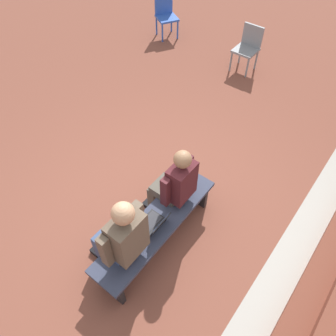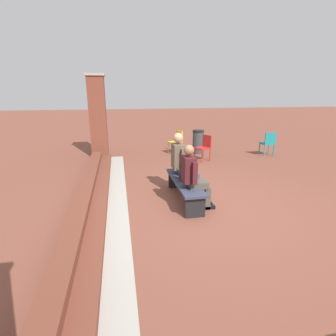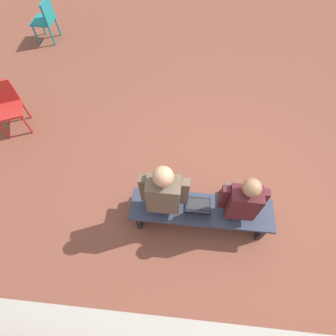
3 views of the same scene
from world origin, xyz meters
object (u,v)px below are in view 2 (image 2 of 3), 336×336
object	(u,v)px
person_student	(193,175)
bench	(185,185)
laptop	(183,177)
plastic_chair_far_right	(204,146)
plastic_chair_near_bench_right	(268,142)
litter_bin	(198,142)
person_adult	(183,161)
plastic_chair_by_pillar	(177,140)

from	to	relation	value
person_student	bench	bearing A→B (deg)	8.66
laptop	plastic_chair_far_right	distance (m)	3.45
plastic_chair_near_bench_right	litter_bin	distance (m)	2.51
plastic_chair_far_right	litter_bin	bearing A→B (deg)	-5.25
bench	person_adult	bearing A→B (deg)	-8.34
plastic_chair_far_right	bench	bearing A→B (deg)	154.99
plastic_chair_by_pillar	litter_bin	bearing A→B (deg)	-100.67
bench	person_adult	world-z (taller)	person_adult
person_student	plastic_chair_by_pillar	xyz separation A→B (m)	(4.76, -0.73, -0.21)
laptop	plastic_chair_near_bench_right	size ratio (longest dim) A/B	0.38
bench	laptop	distance (m)	0.16
plastic_chair_near_bench_right	bench	bearing A→B (deg)	130.68
person_student	litter_bin	xyz separation A→B (m)	(4.61, -1.51, -0.26)
person_student	laptop	world-z (taller)	person_student
plastic_chair_near_bench_right	litter_bin	world-z (taller)	litter_bin
person_student	plastic_chair_near_bench_right	world-z (taller)	person_student
person_adult	bench	bearing A→B (deg)	171.66
person_adult	laptop	bearing A→B (deg)	169.01
laptop	plastic_chair_by_pillar	distance (m)	4.36
laptop	litter_bin	xyz separation A→B (m)	(4.14, -1.58, -0.07)
person_adult	laptop	size ratio (longest dim) A/B	4.30
bench	plastic_chair_far_right	xyz separation A→B (m)	(3.17, -1.48, 0.13)
plastic_chair_by_pillar	person_adult	bearing A→B (deg)	169.43
person_student	plastic_chair_near_bench_right	bearing A→B (deg)	-45.52
person_student	litter_bin	bearing A→B (deg)	-18.09
person_adult	plastic_chair_far_right	size ratio (longest dim) A/B	1.64
plastic_chair_far_right	plastic_chair_near_bench_right	bearing A→B (deg)	-84.78
litter_bin	plastic_chair_by_pillar	bearing A→B (deg)	79.33
laptop	litter_bin	distance (m)	4.43
laptop	person_student	bearing A→B (deg)	-170.89
person_student	litter_bin	world-z (taller)	person_student
person_adult	laptop	world-z (taller)	person_adult
bench	plastic_chair_near_bench_right	distance (m)	5.21
person_student	laptop	distance (m)	0.52
person_student	litter_bin	size ratio (longest dim) A/B	1.50
plastic_chair_near_bench_right	person_adult	bearing A→B (deg)	126.98
laptop	plastic_chair_far_right	xyz separation A→B (m)	(3.11, -1.49, -0.02)
plastic_chair_by_pillar	litter_bin	distance (m)	0.80
laptop	litter_bin	bearing A→B (deg)	-20.94
bench	litter_bin	distance (m)	4.48
litter_bin	plastic_chair_far_right	bearing A→B (deg)	174.75
laptop	litter_bin	world-z (taller)	litter_bin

